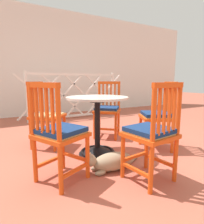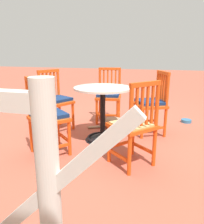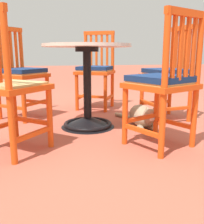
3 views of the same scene
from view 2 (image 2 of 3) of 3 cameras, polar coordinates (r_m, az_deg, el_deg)
ground_plane at (r=3.42m, az=-0.89°, el=-5.19°), size 24.00×24.00×0.00m
cafe_table at (r=3.07m, az=0.17°, el=-2.00°), size 0.76×0.76×0.73m
orange_chair_facing_out at (r=3.83m, az=1.65°, el=3.99°), size 0.45×0.45×0.91m
orange_chair_near_fence at (r=3.52m, az=-11.54°, el=2.67°), size 0.54×0.54×0.91m
orange_chair_by_planter at (r=2.67m, az=-13.65°, el=-1.43°), size 0.56×0.56×0.91m
orange_chair_tucked_in at (r=2.37m, az=8.00°, el=-3.62°), size 0.56×0.56×0.91m
orange_chair_at_corner at (r=3.34m, az=12.33°, el=1.97°), size 0.53×0.53×0.91m
tabby_cat at (r=3.55m, az=3.95°, el=-2.84°), size 0.74×0.26×0.23m
pet_water_bowl at (r=4.15m, az=20.41°, el=-2.10°), size 0.17×0.17×0.05m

